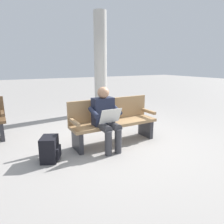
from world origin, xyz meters
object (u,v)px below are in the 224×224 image
support_pillar (101,64)px  backpack (50,149)px  person_seated (106,117)px  bench_near (113,120)px

support_pillar → backpack: bearing=50.3°
person_seated → backpack: 1.13m
person_seated → backpack: person_seated is taller
backpack → support_pillar: bearing=-129.7°
person_seated → bench_near: bearing=-140.9°
backpack → support_pillar: support_pillar is taller
bench_near → person_seated: bearing=39.1°
backpack → support_pillar: 3.80m
bench_near → backpack: (1.33, 0.24, -0.25)m
bench_near → support_pillar: (-0.93, -2.49, 1.12)m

